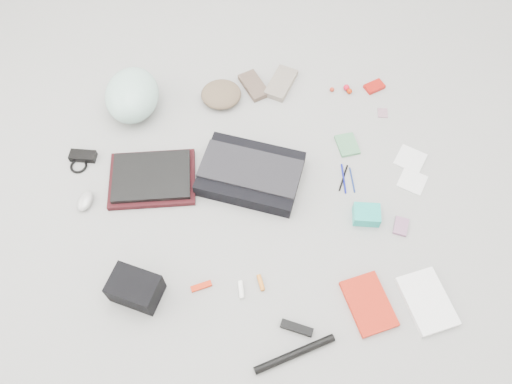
{
  "coord_description": "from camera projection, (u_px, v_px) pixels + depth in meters",
  "views": [
    {
      "loc": [
        -0.08,
        -1.02,
        1.83
      ],
      "look_at": [
        0.0,
        0.0,
        0.05
      ],
      "focal_mm": 35.0,
      "sensor_mm": 36.0,
      "label": 1
    }
  ],
  "objects": [
    {
      "name": "laptop",
      "position": [
        151.0,
        176.0,
        2.11
      ],
      "size": [
        0.33,
        0.24,
        0.02
      ],
      "primitive_type": "cube",
      "rotation": [
        0.0,
        0.0,
        -0.0
      ],
      "color": "black",
      "rests_on": "laptop_sleeve"
    },
    {
      "name": "multitool",
      "position": [
        201.0,
        286.0,
        1.9
      ],
      "size": [
        0.08,
        0.04,
        0.01
      ],
      "primitive_type": "cube",
      "rotation": [
        0.0,
        0.0,
        0.27
      ],
      "color": "red",
      "rests_on": "ground_plane"
    },
    {
      "name": "stamp_sheet",
      "position": [
        383.0,
        113.0,
        2.32
      ],
      "size": [
        0.05,
        0.06,
        0.0
      ],
      "primitive_type": "cube",
      "rotation": [
        0.0,
        0.0,
        -0.15
      ],
      "color": "gray",
      "rests_on": "ground_plane"
    },
    {
      "name": "altoids_tin",
      "position": [
        374.0,
        87.0,
        2.39
      ],
      "size": [
        0.11,
        0.09,
        0.02
      ],
      "primitive_type": "cube",
      "rotation": [
        0.0,
        0.0,
        0.42
      ],
      "color": "#A8150E",
      "rests_on": "ground_plane"
    },
    {
      "name": "bike_helmet",
      "position": [
        132.0,
        95.0,
        2.26
      ],
      "size": [
        0.27,
        0.32,
        0.18
      ],
      "primitive_type": "ellipsoid",
      "rotation": [
        0.0,
        0.0,
        -0.08
      ],
      "color": "#A1D1C3",
      "rests_on": "ground_plane"
    },
    {
      "name": "book_red",
      "position": [
        369.0,
        304.0,
        1.86
      ],
      "size": [
        0.2,
        0.25,
        0.02
      ],
      "primitive_type": "cube",
      "rotation": [
        0.0,
        0.0,
        0.24
      ],
      "color": "red",
      "rests_on": "ground_plane"
    },
    {
      "name": "napkin_top",
      "position": [
        410.0,
        159.0,
        2.19
      ],
      "size": [
        0.16,
        0.16,
        0.01
      ],
      "primitive_type": "cube",
      "rotation": [
        0.0,
        0.0,
        0.97
      ],
      "color": "silver",
      "rests_on": "ground_plane"
    },
    {
      "name": "laptop_sleeve",
      "position": [
        152.0,
        179.0,
        2.13
      ],
      "size": [
        0.36,
        0.27,
        0.03
      ],
      "primitive_type": "cube",
      "rotation": [
        0.0,
        0.0,
        -0.0
      ],
      "color": "black",
      "rests_on": "ground_plane"
    },
    {
      "name": "book_white",
      "position": [
        427.0,
        301.0,
        1.87
      ],
      "size": [
        0.2,
        0.26,
        0.02
      ],
      "primitive_type": "cube",
      "rotation": [
        0.0,
        0.0,
        0.23
      ],
      "color": "white",
      "rests_on": "ground_plane"
    },
    {
      "name": "lollipop_a",
      "position": [
        332.0,
        90.0,
        2.38
      ],
      "size": [
        0.02,
        0.02,
        0.02
      ],
      "primitive_type": "sphere",
      "rotation": [
        0.0,
        0.0,
        0.11
      ],
      "color": "#A32A18",
      "rests_on": "ground_plane"
    },
    {
      "name": "toiletry_tube_white",
      "position": [
        241.0,
        290.0,
        1.89
      ],
      "size": [
        0.02,
        0.07,
        0.02
      ],
      "primitive_type": "cylinder",
      "rotation": [
        1.57,
        0.0,
        0.04
      ],
      "color": "white",
      "rests_on": "ground_plane"
    },
    {
      "name": "napkin_bottom",
      "position": [
        412.0,
        181.0,
        2.14
      ],
      "size": [
        0.15,
        0.15,
        0.01
      ],
      "primitive_type": "cube",
      "rotation": [
        0.0,
        0.0,
        1.0
      ],
      "color": "silver",
      "rests_on": "ground_plane"
    },
    {
      "name": "mitten_right",
      "position": [
        281.0,
        83.0,
        2.4
      ],
      "size": [
        0.18,
        0.22,
        0.03
      ],
      "primitive_type": "cube",
      "rotation": [
        0.0,
        0.0,
        -0.5
      ],
      "color": "gray",
      "rests_on": "ground_plane"
    },
    {
      "name": "toiletry_tube_orange",
      "position": [
        261.0,
        283.0,
        1.9
      ],
      "size": [
        0.03,
        0.07,
        0.02
      ],
      "primitive_type": "cylinder",
      "rotation": [
        1.57,
        0.0,
        0.19
      ],
      "color": "orange",
      "rests_on": "ground_plane"
    },
    {
      "name": "camera_bag",
      "position": [
        135.0,
        288.0,
        1.84
      ],
      "size": [
        0.21,
        0.19,
        0.12
      ],
      "primitive_type": "cube",
      "rotation": [
        0.0,
        0.0,
        -0.42
      ],
      "color": "black",
      "rests_on": "ground_plane"
    },
    {
      "name": "ground_plane",
      "position": [
        256.0,
        198.0,
        2.1
      ],
      "size": [
        4.0,
        4.0,
        0.0
      ],
      "primitive_type": "plane",
      "color": "gray"
    },
    {
      "name": "lollipop_b",
      "position": [
        346.0,
        88.0,
        2.38
      ],
      "size": [
        0.04,
        0.04,
        0.03
      ],
      "primitive_type": "sphere",
      "rotation": [
        0.0,
        0.0,
        -0.25
      ],
      "color": "red",
      "rests_on": "ground_plane"
    },
    {
      "name": "lollipop_c",
      "position": [
        349.0,
        91.0,
        2.38
      ],
      "size": [
        0.03,
        0.03,
        0.03
      ],
      "primitive_type": "sphere",
      "rotation": [
        0.0,
        0.0,
        0.26
      ],
      "color": "#AF2404",
      "rests_on": "ground_plane"
    },
    {
      "name": "pen_navy",
      "position": [
        352.0,
        180.0,
        2.14
      ],
      "size": [
        0.01,
        0.12,
        0.01
      ],
      "primitive_type": "cylinder",
      "rotation": [
        1.57,
        0.0,
        0.0
      ],
      "color": "navy",
      "rests_on": "ground_plane"
    },
    {
      "name": "u_lock",
      "position": [
        297.0,
        328.0,
        1.82
      ],
      "size": [
        0.12,
        0.07,
        0.02
      ],
      "primitive_type": "cube",
      "rotation": [
        0.0,
        0.0,
        -0.4
      ],
      "color": "black",
      "rests_on": "ground_plane"
    },
    {
      "name": "bike_pump",
      "position": [
        295.0,
        354.0,
        1.77
      ],
      "size": [
        0.3,
        0.12,
        0.03
      ],
      "primitive_type": "cylinder",
      "rotation": [
        0.0,
        1.57,
        0.31
      ],
      "color": "black",
      "rests_on": "ground_plane"
    },
    {
      "name": "messenger_bag",
      "position": [
        251.0,
        174.0,
        2.12
      ],
      "size": [
        0.49,
        0.42,
        0.07
      ],
      "primitive_type": "cube",
      "rotation": [
        0.0,
        0.0,
        -0.35
      ],
      "color": "black",
      "rests_on": "ground_plane"
    },
    {
      "name": "mouse",
      "position": [
        85.0,
        201.0,
        2.07
      ],
      "size": [
        0.09,
        0.11,
        0.04
      ],
      "primitive_type": "ellipsoid",
      "rotation": [
        0.0,
        0.0,
        -0.29
      ],
      "color": "#A0A0A0",
      "rests_on": "ground_plane"
    },
    {
      "name": "card_deck",
      "position": [
        401.0,
        226.0,
        2.03
      ],
      "size": [
        0.08,
        0.09,
        0.01
      ],
      "primitive_type": "cube",
      "rotation": [
        0.0,
        0.0,
        -0.38
      ],
      "color": "#946285",
      "rests_on": "ground_plane"
    },
    {
      "name": "bag_flap",
      "position": [
        251.0,
        169.0,
        2.08
      ],
      "size": [
        0.46,
        0.32,
        0.01
      ],
      "primitive_type": "cube",
      "rotation": [
        0.0,
        0.0,
        -0.35
      ],
      "color": "black",
      "rests_on": "messenger_bag"
    },
    {
      "name": "beanie",
      "position": [
        221.0,
        94.0,
        2.34
      ],
      "size": [
        0.19,
        0.18,
        0.07
      ],
      "primitive_type": "ellipsoid",
      "rotation": [
        0.0,
        0.0,
        -0.0
      ],
      "color": "brown",
      "rests_on": "ground_plane"
    },
    {
      "name": "pen_blue",
      "position": [
        344.0,
        178.0,
        2.14
      ],
      "size": [
        0.01,
        0.15,
        0.01
      ],
      "primitive_type": "cylinder",
      "rotation": [
        1.57,
        0.0,
        -0.04
      ],
      "color": "navy",
      "rests_on": "ground_plane"
    },
    {
      "name": "notepad",
      "position": [
        347.0,
        145.0,
        2.23
      ],
      "size": [
        0.1,
        0.13,
        0.01
      ],
      "primitive_type": "cube",
      "rotation": [
        0.0,
        0.0,
        0.15
      ],
      "color": "#437C52",
      "rests_on": "ground_plane"
    },
    {
      "name": "power_brick",
      "position": [
        83.0,
        156.0,
        2.19
      ],
      "size": [
        0.12,
        0.07,
        0.03
      ],
      "primitive_type": "cube",
      "rotation": [
        0.0,
        0.0,
        -0.16
      ],
      "color": "black",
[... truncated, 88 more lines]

